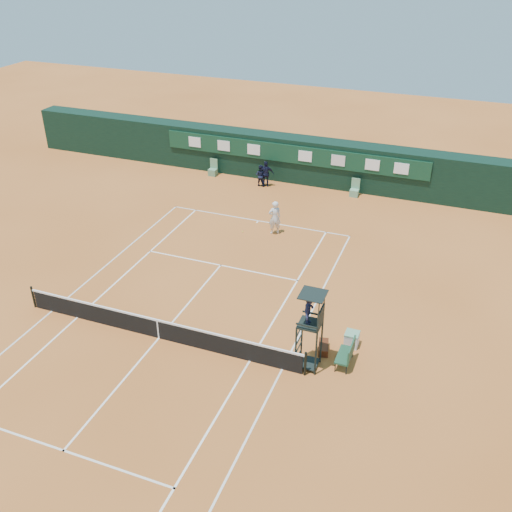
{
  "coord_description": "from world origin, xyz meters",
  "views": [
    {
      "loc": [
        10.63,
        -16.38,
        15.0
      ],
      "look_at": [
        2.09,
        6.0,
        1.2
      ],
      "focal_mm": 40.0,
      "sensor_mm": 36.0,
      "label": 1
    }
  ],
  "objects_px": {
    "player": "(275,218)",
    "player_bench": "(347,353)",
    "umpire_chair": "(310,315)",
    "tennis_net": "(158,328)",
    "cooler": "(352,339)"
  },
  "relations": [
    {
      "from": "cooler",
      "to": "player",
      "type": "xyz_separation_m",
      "value": [
        -6.28,
        8.32,
        0.66
      ]
    },
    {
      "from": "umpire_chair",
      "to": "player_bench",
      "type": "distance_m",
      "value": 2.43
    },
    {
      "from": "player_bench",
      "to": "player",
      "type": "height_order",
      "value": "player"
    },
    {
      "from": "player_bench",
      "to": "tennis_net",
      "type": "bearing_deg",
      "value": -171.62
    },
    {
      "from": "tennis_net",
      "to": "umpire_chair",
      "type": "bearing_deg",
      "value": 4.93
    },
    {
      "from": "umpire_chair",
      "to": "player",
      "type": "bearing_deg",
      "value": 115.85
    },
    {
      "from": "umpire_chair",
      "to": "player_bench",
      "type": "relative_size",
      "value": 2.85
    },
    {
      "from": "player",
      "to": "player_bench",
      "type": "bearing_deg",
      "value": 86.61
    },
    {
      "from": "player_bench",
      "to": "cooler",
      "type": "relative_size",
      "value": 1.86
    },
    {
      "from": "umpire_chair",
      "to": "player_bench",
      "type": "xyz_separation_m",
      "value": [
        1.43,
        0.6,
        -1.86
      ]
    },
    {
      "from": "tennis_net",
      "to": "cooler",
      "type": "relative_size",
      "value": 20.0
    },
    {
      "from": "player_bench",
      "to": "cooler",
      "type": "bearing_deg",
      "value": 94.19
    },
    {
      "from": "player_bench",
      "to": "player",
      "type": "relative_size",
      "value": 0.61
    },
    {
      "from": "umpire_chair",
      "to": "player",
      "type": "xyz_separation_m",
      "value": [
        -4.94,
        10.19,
        -1.47
      ]
    },
    {
      "from": "cooler",
      "to": "umpire_chair",
      "type": "bearing_deg",
      "value": -125.68
    }
  ]
}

